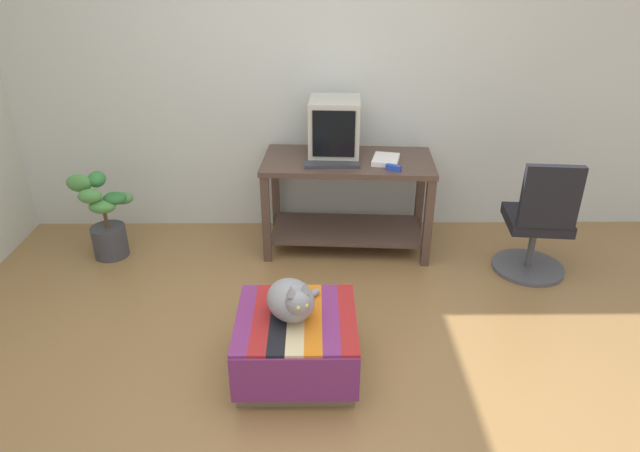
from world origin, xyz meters
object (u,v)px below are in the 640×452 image
Objects in this scene: desk at (347,188)px; ottoman_with_blanket at (297,344)px; tv_monitor at (335,128)px; office_chair at (538,226)px; book at (386,160)px; stapler at (394,168)px; potted_plant at (106,220)px; keyboard at (332,164)px; cat at (292,300)px.

desk is 1.54m from ottoman_with_blanket.
ottoman_with_blanket is at bearing -95.50° from tv_monitor.
tv_monitor is 0.49× the size of office_chair.
book is 0.37× the size of ottoman_with_blanket.
book is at bearing 43.16° from stapler.
desk is 1.85m from potted_plant.
stapler is (0.31, -0.24, 0.26)m from desk.
potted_plant is 2.19m from stapler.
office_chair is at bearing -5.29° from potted_plant.
keyboard is 3.64× the size of stapler.
stapler is (-1.02, 0.21, 0.37)m from office_chair.
cat is at bearing -101.24° from book.
ottoman_with_blanket is 1.99m from potted_plant.
office_chair reaches higher than stapler.
book is 2.16m from potted_plant.
tv_monitor is (-0.10, 0.08, 0.45)m from desk.
ottoman_with_blanket is 0.98× the size of potted_plant.
stapler is at bearing 37.89° from cat.
book is at bearing -9.62° from desk.
potted_plant is at bearing 138.25° from ottoman_with_blanket.
book is at bearing 65.97° from ottoman_with_blanket.
keyboard is 0.60× the size of potted_plant.
book is at bearing -13.69° from office_chair.
tv_monitor is 0.55m from stapler.
stapler is at bearing -14.25° from keyboard.
office_chair reaches higher than potted_plant.
book reaches higher than desk.
book is 0.27× the size of office_chair.
desk is 3.19× the size of cat.
desk is 0.31m from keyboard.
desk is 2.00× the size of ottoman_with_blanket.
office_chair is 8.09× the size of stapler.
office_chair is (1.33, -0.44, -0.11)m from desk.
desk is 1.47× the size of office_chair.
tv_monitor is 1.08× the size of keyboard.
stapler reaches higher than book.
desk is at bearing 76.53° from ottoman_with_blanket.
potted_plant is at bearing -171.60° from desk.
cat is 1.44m from stapler.
keyboard is (-0.12, -0.13, 0.25)m from desk.
desk is at bearing -12.40° from office_chair.
stapler is at bearing -2.31° from potted_plant.
book is 0.60× the size of cat.
stapler reaches higher than cat.
potted_plant is at bearing -168.68° from tv_monitor.
tv_monitor is 1.64m from cat.
keyboard reaches higher than ottoman_with_blanket.
keyboard is 1.39m from cat.
office_chair is at bearing 7.94° from cat.
keyboard is (-0.02, -0.21, -0.20)m from tv_monitor.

